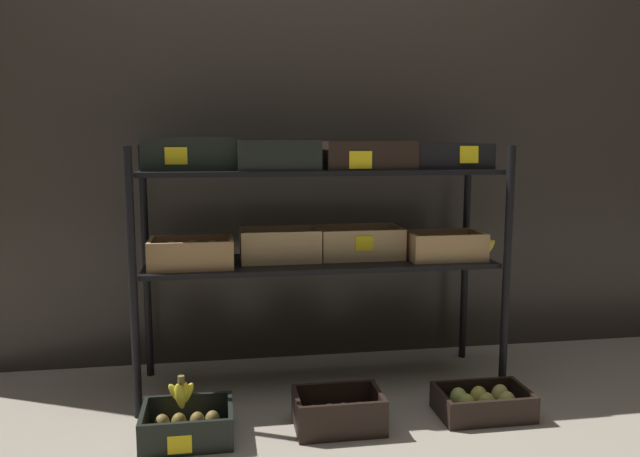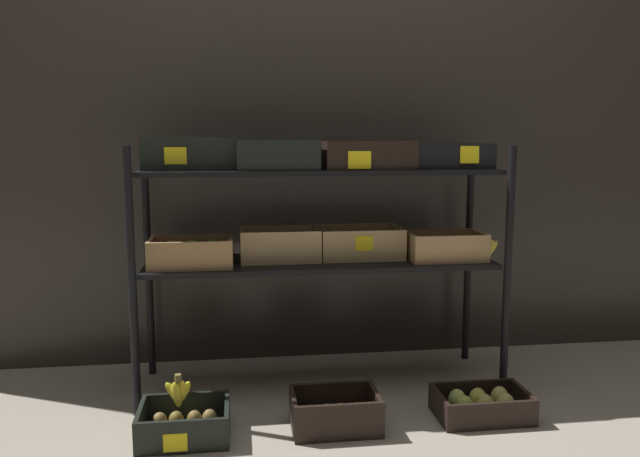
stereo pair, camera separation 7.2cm
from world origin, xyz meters
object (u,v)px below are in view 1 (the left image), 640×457
object	(u,v)px
crate_ground_kiwi	(187,427)
crate_ground_left_kiwi	(338,415)
banana_bunch_loose	(182,394)
display_rack	(319,213)
crate_ground_pear	(483,403)

from	to	relation	value
crate_ground_kiwi	crate_ground_left_kiwi	xyz separation A→B (m)	(0.54, -0.00, 0.01)
banana_bunch_loose	display_rack	bearing A→B (deg)	36.86
crate_ground_pear	banana_bunch_loose	xyz separation A→B (m)	(-1.13, -0.02, 0.12)
crate_ground_kiwi	banana_bunch_loose	xyz separation A→B (m)	(-0.02, -0.00, 0.12)
crate_ground_pear	banana_bunch_loose	bearing A→B (deg)	-179.16
display_rack	crate_ground_left_kiwi	size ratio (longest dim) A/B	4.97
display_rack	crate_ground_pear	size ratio (longest dim) A/B	4.55
display_rack	crate_ground_left_kiwi	world-z (taller)	display_rack
display_rack	crate_ground_kiwi	xyz separation A→B (m)	(-0.54, -0.41, -0.71)
display_rack	crate_ground_pear	distance (m)	0.99
crate_ground_kiwi	crate_ground_pear	world-z (taller)	crate_ground_kiwi
crate_ground_pear	display_rack	bearing A→B (deg)	145.30
crate_ground_kiwi	crate_ground_pear	distance (m)	1.11
crate_ground_left_kiwi	banana_bunch_loose	xyz separation A→B (m)	(-0.56, 0.00, 0.12)
crate_ground_pear	crate_ground_left_kiwi	bearing A→B (deg)	-178.21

